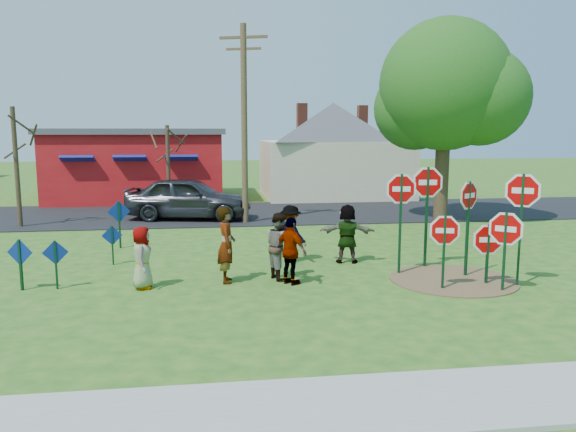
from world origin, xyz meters
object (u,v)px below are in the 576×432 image
Objects in this scene: stop_sign_b at (427,191)px; stop_sign_c at (522,203)px; person_b at (226,245)px; utility_pole at (244,121)px; stop_sign_a at (444,236)px; stop_sign_d at (469,204)px; person_a at (142,258)px; leafy_tree at (448,92)px; suv at (188,198)px.

stop_sign_b is 2.65m from stop_sign_c.
stop_sign_c is 7.27m from person_b.
stop_sign_c is 0.37× the size of utility_pole.
person_b is (-5.13, 1.35, -0.34)m from stop_sign_a.
utility_pole is (-5.19, 9.40, 2.29)m from stop_sign_d.
stop_sign_b is 1.02× the size of stop_sign_c.
stop_sign_a is 2.38m from stop_sign_b.
person_a is 14.99m from leafy_tree.
utility_pole is at bearing 151.68° from stop_sign_c.
stop_sign_b reaches higher than stop_sign_c.
person_b reaches higher than suv.
stop_sign_b is 9.66m from utility_pole.
leafy_tree reaches higher than utility_pole.
suv is at bearing 130.32° from stop_sign_a.
suv is at bearing 157.32° from stop_sign_c.
person_b is at bearing 145.77° from stop_sign_d.
person_a is 2.06m from person_b.
utility_pole reaches higher than stop_sign_c.
utility_pole reaches higher than stop_sign_a.
stop_sign_c reaches higher than person_b.
leafy_tree is at bearing -89.19° from suv.
person_a is at bearing -168.14° from stop_sign_b.
stop_sign_a is 0.66× the size of stop_sign_c.
stop_sign_d is 0.33× the size of utility_pole.
stop_sign_a is 0.65× the size of stop_sign_b.
stop_sign_b is 1.55× the size of person_b.
stop_sign_b is at bearing 89.86° from stop_sign_d.
leafy_tree reaches higher than suv.
person_b is (2.03, 0.30, 0.20)m from person_a.
person_a is at bearing -107.98° from utility_pole.
leafy_tree is at bearing 66.87° from stop_sign_b.
utility_pole is (-4.10, 10.48, 2.90)m from stop_sign_a.
person_b is at bearing -168.08° from stop_sign_b.
leafy_tree is (8.26, -0.75, 1.15)m from utility_pole.
stop_sign_b is 0.37× the size of utility_pole.
person_a is at bearing 148.45° from stop_sign_d.
suv reaches higher than person_a.
stop_sign_b is 11.81m from suv.
stop_sign_a is 13.39m from suv.
stop_sign_a reaches higher than person_a.
utility_pole is at bearing 87.18° from stop_sign_d.
suv is 0.67× the size of utility_pole.
suv is at bearing 152.10° from utility_pole.
stop_sign_a is at bearing -68.63° from utility_pole.
stop_sign_d reaches higher than person_b.
utility_pole is at bearing -7.00° from person_b.
stop_sign_b is 1.12× the size of stop_sign_d.
person_a is 0.18× the size of leafy_tree.
stop_sign_d is 1.37× the size of person_b.
stop_sign_d is at bearing -133.26° from suv.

